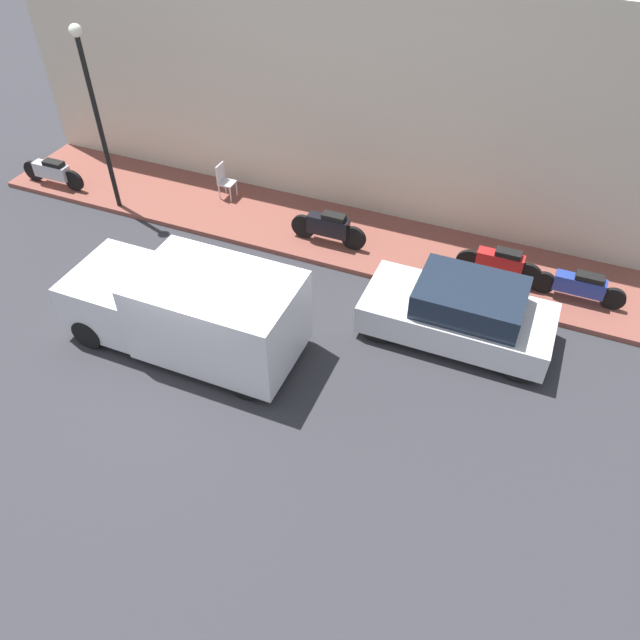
% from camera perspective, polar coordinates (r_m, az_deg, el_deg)
% --- Properties ---
extents(ground_plane, '(60.00, 60.00, 0.00)m').
position_cam_1_polar(ground_plane, '(13.08, -10.63, -3.10)').
color(ground_plane, '#2D2D33').
extents(sidewalk, '(2.58, 17.10, 0.13)m').
position_cam_1_polar(sidewalk, '(16.37, -1.76, 8.56)').
color(sidewalk, brown).
rests_on(sidewalk, ground_plane).
extents(building_facade, '(0.30, 17.10, 5.79)m').
position_cam_1_polar(building_facade, '(16.18, 0.21, 19.59)').
color(building_facade, beige).
rests_on(building_facade, ground_plane).
extents(parked_car, '(1.77, 3.88, 1.38)m').
position_cam_1_polar(parked_car, '(13.13, 12.70, 0.69)').
color(parked_car, silver).
rests_on(parked_car, ground_plane).
extents(delivery_van, '(2.00, 4.81, 1.88)m').
position_cam_1_polar(delivery_van, '(12.73, -12.07, 1.04)').
color(delivery_van, silver).
rests_on(delivery_van, ground_plane).
extents(motorcycle_black, '(0.30, 1.95, 0.86)m').
position_cam_1_polar(motorcycle_black, '(15.39, 0.80, 8.49)').
color(motorcycle_black, black).
rests_on(motorcycle_black, sidewalk).
extents(scooter_silver, '(0.30, 1.99, 0.77)m').
position_cam_1_polar(scooter_silver, '(19.28, -23.26, 12.35)').
color(scooter_silver, '#B7B7BF').
rests_on(scooter_silver, sidewalk).
extents(motorcycle_blue, '(0.30, 2.01, 0.73)m').
position_cam_1_polar(motorcycle_blue, '(14.81, 22.68, 2.91)').
color(motorcycle_blue, navy).
rests_on(motorcycle_blue, sidewalk).
extents(motorcycle_red, '(0.30, 1.96, 0.88)m').
position_cam_1_polar(motorcycle_red, '(14.72, 16.10, 4.91)').
color(motorcycle_red, '#B21E1E').
rests_on(motorcycle_red, sidewalk).
extents(streetlamp, '(0.30, 0.30, 4.64)m').
position_cam_1_polar(streetlamp, '(16.67, -20.01, 18.27)').
color(streetlamp, black).
rests_on(streetlamp, sidewalk).
extents(cafe_chair, '(0.40, 0.40, 0.95)m').
position_cam_1_polar(cafe_chair, '(17.41, -8.76, 12.59)').
color(cafe_chair, silver).
rests_on(cafe_chair, sidewalk).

